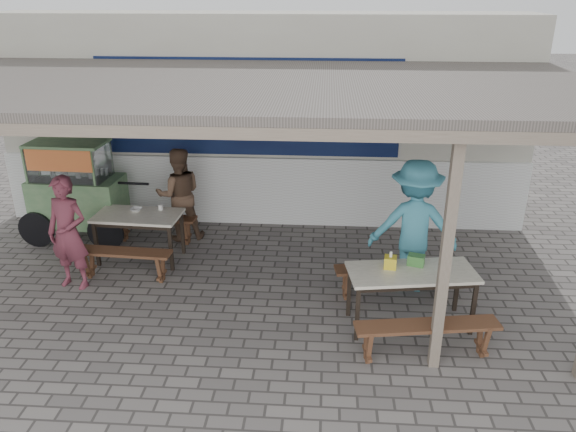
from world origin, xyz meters
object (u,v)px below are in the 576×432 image
at_px(condiment_jar, 161,207).
at_px(condiment_bowl, 136,210).
at_px(patron_wall_side, 179,194).
at_px(table_left, 138,219).
at_px(tissue_box, 390,262).
at_px(bench_right_wall, 395,274).
at_px(bench_left_street, 124,258).
at_px(donation_box, 416,260).
at_px(vendor_cart, 75,187).
at_px(patron_right_table, 414,226).
at_px(bench_left_wall, 155,223).
at_px(table_right, 412,277).
at_px(bench_right_street, 427,332).
at_px(patron_street_side, 68,233).

relative_size(condiment_jar, condiment_bowl, 0.48).
bearing_deg(condiment_jar, patron_wall_side, 78.16).
bearing_deg(table_left, tissue_box, -18.79).
bearing_deg(bench_right_wall, bench_left_street, 167.93).
bearing_deg(bench_right_wall, tissue_box, -113.05).
bearing_deg(donation_box, bench_right_wall, 107.98).
distance_m(table_left, vendor_cart, 1.43).
bearing_deg(donation_box, condiment_jar, 156.52).
xyz_separation_m(bench_left_street, tissue_box, (3.63, -0.83, 0.49)).
height_order(bench_right_wall, condiment_jar, condiment_jar).
height_order(patron_wall_side, patron_right_table, patron_right_table).
relative_size(bench_left_wall, table_right, 0.86).
distance_m(table_right, patron_right_table, 1.00).
xyz_separation_m(condiment_jar, condiment_bowl, (-0.35, -0.08, -0.02)).
bearing_deg(vendor_cart, bench_left_street, -45.53).
distance_m(bench_left_street, donation_box, 4.05).
relative_size(vendor_cart, condiment_jar, 25.45).
relative_size(bench_left_street, condiment_bowl, 8.06).
relative_size(table_left, donation_box, 6.56).
xyz_separation_m(table_left, vendor_cart, (-1.23, 0.70, 0.23)).
bearing_deg(bench_left_street, bench_right_wall, -0.02).
distance_m(vendor_cart, patron_right_table, 5.37).
xyz_separation_m(table_right, bench_right_wall, (-0.10, 0.67, -0.33)).
relative_size(vendor_cart, patron_wall_side, 1.36).
xyz_separation_m(table_right, bench_right_street, (0.10, -0.67, -0.33)).
xyz_separation_m(bench_left_street, patron_right_table, (4.02, 0.06, 0.59)).
relative_size(patron_wall_side, condiment_jar, 18.69).
relative_size(table_left, patron_wall_side, 0.84).
relative_size(bench_left_wall, patron_street_side, 0.86).
distance_m(table_left, condiment_bowl, 0.18).
xyz_separation_m(table_left, bench_left_wall, (0.04, 0.63, -0.33)).
bearing_deg(bench_right_street, table_right, 90.00).
bearing_deg(patron_right_table, bench_left_wall, -14.13).
bearing_deg(table_right, tissue_box, 156.48).
bearing_deg(condiment_bowl, vendor_cart, 154.21).
xyz_separation_m(patron_street_side, condiment_bowl, (0.62, 0.99, -0.03)).
distance_m(bench_left_street, patron_right_table, 4.07).
height_order(patron_wall_side, tissue_box, patron_wall_side).
distance_m(bench_right_wall, donation_box, 0.72).
bearing_deg(bench_right_street, bench_left_wall, 135.39).
distance_m(patron_wall_side, patron_right_table, 3.83).
height_order(bench_right_street, patron_street_side, patron_street_side).
height_order(bench_right_street, donation_box, donation_box).
height_order(tissue_box, condiment_jar, tissue_box).
relative_size(table_left, bench_left_wall, 0.94).
relative_size(bench_left_street, patron_wall_side, 0.89).
bearing_deg(bench_left_street, patron_wall_side, 75.88).
bearing_deg(bench_right_street, bench_left_street, 149.79).
xyz_separation_m(table_right, tissue_box, (-0.26, 0.07, 0.15)).
bearing_deg(patron_right_table, bench_right_wall, 52.12).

